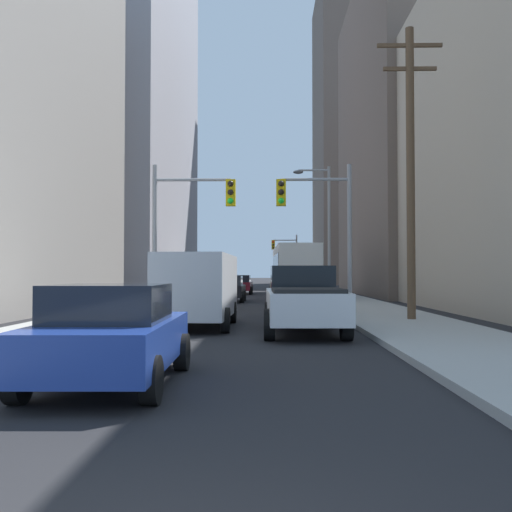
{
  "coord_description": "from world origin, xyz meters",
  "views": [
    {
      "loc": [
        0.65,
        -2.73,
        1.69
      ],
      "look_at": [
        0.0,
        28.93,
        2.6
      ],
      "focal_mm": 41.56,
      "sensor_mm": 36.0,
      "label": 1
    }
  ],
  "objects_px": {
    "sedan_navy": "(296,297)",
    "sedan_maroon": "(240,284)",
    "city_bus": "(294,269)",
    "pickup_truck_white": "(303,300)",
    "sedan_blue": "(111,334)",
    "cargo_van_silver": "(198,286)",
    "traffic_signal_far_right": "(286,253)",
    "traffic_signal_near_right": "(318,215)",
    "sedan_beige": "(282,284)",
    "sedan_black": "(228,289)",
    "traffic_signal_near_left": "(189,214)"
  },
  "relations": [
    {
      "from": "pickup_truck_white",
      "to": "sedan_navy",
      "type": "bearing_deg",
      "value": 89.46
    },
    {
      "from": "sedan_blue",
      "to": "sedan_navy",
      "type": "height_order",
      "value": "same"
    },
    {
      "from": "pickup_truck_white",
      "to": "sedan_blue",
      "type": "height_order",
      "value": "pickup_truck_white"
    },
    {
      "from": "sedan_beige",
      "to": "traffic_signal_near_left",
      "type": "distance_m",
      "value": 24.97
    },
    {
      "from": "city_bus",
      "to": "traffic_signal_near_left",
      "type": "xyz_separation_m",
      "value": [
        -4.86,
        -15.59,
        2.09
      ]
    },
    {
      "from": "pickup_truck_white",
      "to": "traffic_signal_near_right",
      "type": "bearing_deg",
      "value": 81.59
    },
    {
      "from": "cargo_van_silver",
      "to": "sedan_beige",
      "type": "height_order",
      "value": "cargo_van_silver"
    },
    {
      "from": "cargo_van_silver",
      "to": "sedan_black",
      "type": "relative_size",
      "value": 1.24
    },
    {
      "from": "sedan_maroon",
      "to": "sedan_beige",
      "type": "bearing_deg",
      "value": 10.56
    },
    {
      "from": "pickup_truck_white",
      "to": "sedan_black",
      "type": "height_order",
      "value": "pickup_truck_white"
    },
    {
      "from": "traffic_signal_near_left",
      "to": "traffic_signal_near_right",
      "type": "xyz_separation_m",
      "value": [
        5.11,
        -0.0,
        -0.02
      ]
    },
    {
      "from": "traffic_signal_near_left",
      "to": "sedan_navy",
      "type": "bearing_deg",
      "value": -10.78
    },
    {
      "from": "traffic_signal_near_right",
      "to": "city_bus",
      "type": "bearing_deg",
      "value": 90.92
    },
    {
      "from": "sedan_black",
      "to": "sedan_maroon",
      "type": "xyz_separation_m",
      "value": [
        0.1,
        12.49,
        0.0
      ]
    },
    {
      "from": "traffic_signal_far_right",
      "to": "sedan_black",
      "type": "bearing_deg",
      "value": -97.68
    },
    {
      "from": "sedan_navy",
      "to": "pickup_truck_white",
      "type": "bearing_deg",
      "value": -90.54
    },
    {
      "from": "pickup_truck_white",
      "to": "traffic_signal_far_right",
      "type": "bearing_deg",
      "value": 88.84
    },
    {
      "from": "sedan_blue",
      "to": "sedan_beige",
      "type": "xyz_separation_m",
      "value": [
        3.45,
        38.88,
        0.0
      ]
    },
    {
      "from": "pickup_truck_white",
      "to": "sedan_navy",
      "type": "distance_m",
      "value": 5.89
    },
    {
      "from": "city_bus",
      "to": "sedan_black",
      "type": "height_order",
      "value": "city_bus"
    },
    {
      "from": "pickup_truck_white",
      "to": "traffic_signal_far_right",
      "type": "relative_size",
      "value": 0.91
    },
    {
      "from": "traffic_signal_near_left",
      "to": "traffic_signal_near_right",
      "type": "distance_m",
      "value": 5.11
    },
    {
      "from": "sedan_beige",
      "to": "traffic_signal_near_right",
      "type": "distance_m",
      "value": 24.63
    },
    {
      "from": "cargo_van_silver",
      "to": "traffic_signal_far_right",
      "type": "xyz_separation_m",
      "value": [
        4.17,
        48.54,
        2.71
      ]
    },
    {
      "from": "sedan_beige",
      "to": "pickup_truck_white",
      "type": "bearing_deg",
      "value": -90.17
    },
    {
      "from": "cargo_van_silver",
      "to": "sedan_beige",
      "type": "relative_size",
      "value": 1.24
    },
    {
      "from": "sedan_blue",
      "to": "sedan_beige",
      "type": "height_order",
      "value": "same"
    },
    {
      "from": "cargo_van_silver",
      "to": "sedan_beige",
      "type": "distance_m",
      "value": 29.65
    },
    {
      "from": "cargo_van_silver",
      "to": "sedan_blue",
      "type": "xyz_separation_m",
      "value": [
        -0.2,
        -9.42,
        -0.52
      ]
    },
    {
      "from": "sedan_blue",
      "to": "sedan_black",
      "type": "bearing_deg",
      "value": 89.93
    },
    {
      "from": "pickup_truck_white",
      "to": "traffic_signal_near_right",
      "type": "relative_size",
      "value": 0.91
    },
    {
      "from": "cargo_van_silver",
      "to": "sedan_blue",
      "type": "relative_size",
      "value": 1.24
    },
    {
      "from": "traffic_signal_far_right",
      "to": "pickup_truck_white",
      "type": "bearing_deg",
      "value": -91.16
    },
    {
      "from": "sedan_blue",
      "to": "sedan_navy",
      "type": "bearing_deg",
      "value": 76.01
    },
    {
      "from": "city_bus",
      "to": "pickup_truck_white",
      "type": "xyz_separation_m",
      "value": [
        -0.74,
        -22.27,
        -1.0
      ]
    },
    {
      "from": "sedan_beige",
      "to": "traffic_signal_near_right",
      "type": "relative_size",
      "value": 0.71
    },
    {
      "from": "sedan_beige",
      "to": "traffic_signal_near_left",
      "type": "xyz_separation_m",
      "value": [
        -4.21,
        -24.4,
        3.25
      ]
    },
    {
      "from": "sedan_blue",
      "to": "sedan_black",
      "type": "distance_m",
      "value": 25.78
    },
    {
      "from": "pickup_truck_white",
      "to": "sedan_navy",
      "type": "height_order",
      "value": "pickup_truck_white"
    },
    {
      "from": "city_bus",
      "to": "traffic_signal_near_right",
      "type": "relative_size",
      "value": 1.92
    },
    {
      "from": "traffic_signal_near_left",
      "to": "sedan_blue",
      "type": "bearing_deg",
      "value": -86.98
    },
    {
      "from": "sedan_black",
      "to": "traffic_signal_near_right",
      "type": "height_order",
      "value": "traffic_signal_near_right"
    },
    {
      "from": "city_bus",
      "to": "sedan_navy",
      "type": "relative_size",
      "value": 2.71
    },
    {
      "from": "pickup_truck_white",
      "to": "sedan_beige",
      "type": "bearing_deg",
      "value": 89.83
    },
    {
      "from": "cargo_van_silver",
      "to": "traffic_signal_near_left",
      "type": "xyz_separation_m",
      "value": [
        -0.97,
        5.06,
        2.73
      ]
    },
    {
      "from": "traffic_signal_far_right",
      "to": "traffic_signal_near_left",
      "type": "bearing_deg",
      "value": -96.74
    },
    {
      "from": "sedan_navy",
      "to": "traffic_signal_near_left",
      "type": "xyz_separation_m",
      "value": [
        -4.17,
        0.79,
        3.25
      ]
    },
    {
      "from": "sedan_navy",
      "to": "sedan_maroon",
      "type": "bearing_deg",
      "value": 97.61
    },
    {
      "from": "sedan_navy",
      "to": "sedan_maroon",
      "type": "distance_m",
      "value": 24.79
    },
    {
      "from": "sedan_black",
      "to": "sedan_maroon",
      "type": "relative_size",
      "value": 1.0
    }
  ]
}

